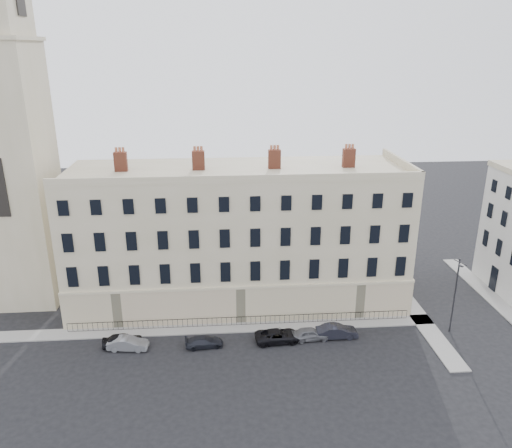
# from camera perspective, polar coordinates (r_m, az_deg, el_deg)

# --- Properties ---
(ground) EXTENTS (160.00, 160.00, 0.00)m
(ground) POSITION_cam_1_polar(r_m,az_deg,el_deg) (48.70, 5.94, -14.47)
(ground) COLOR black
(ground) RESTS_ON ground
(terrace) EXTENTS (36.22, 12.22, 17.00)m
(terrace) POSITION_cam_1_polar(r_m,az_deg,el_deg) (55.25, -2.08, -1.31)
(terrace) COLOR #B9AF89
(terrace) RESTS_ON ground
(church_tower) EXTENTS (8.00, 8.13, 44.00)m
(church_tower) POSITION_cam_1_polar(r_m,az_deg,el_deg) (58.59, -26.84, 9.14)
(church_tower) COLOR #B9AF89
(church_tower) RESTS_ON ground
(pavement_terrace) EXTENTS (48.00, 2.00, 0.12)m
(pavement_terrace) POSITION_cam_1_polar(r_m,az_deg,el_deg) (52.25, -6.15, -11.82)
(pavement_terrace) COLOR gray
(pavement_terrace) RESTS_ON ground
(pavement_east_return) EXTENTS (2.00, 24.00, 0.12)m
(pavement_east_return) POSITION_cam_1_polar(r_m,az_deg,el_deg) (58.67, 17.28, -8.93)
(pavement_east_return) COLOR gray
(pavement_east_return) RESTS_ON ground
(pavement_adjacent) EXTENTS (2.00, 20.00, 0.12)m
(pavement_adjacent) POSITION_cam_1_polar(r_m,az_deg,el_deg) (64.47, 25.00, -7.29)
(pavement_adjacent) COLOR gray
(pavement_adjacent) RESTS_ON ground
(railings) EXTENTS (35.00, 0.04, 0.96)m
(railings) POSITION_cam_1_polar(r_m,az_deg,el_deg) (52.34, -1.70, -11.02)
(railings) COLOR black
(railings) RESTS_ON ground
(car_a) EXTENTS (3.97, 1.99, 1.30)m
(car_a) POSITION_cam_1_polar(r_m,az_deg,el_deg) (50.69, -15.01, -12.73)
(car_a) COLOR black
(car_a) RESTS_ON ground
(car_b) EXTENTS (3.94, 1.71, 1.26)m
(car_b) POSITION_cam_1_polar(r_m,az_deg,el_deg) (50.14, -14.44, -13.09)
(car_b) COLOR slate
(car_b) RESTS_ON ground
(car_c) EXTENTS (3.76, 1.80, 1.06)m
(car_c) POSITION_cam_1_polar(r_m,az_deg,el_deg) (49.32, -5.95, -13.25)
(car_c) COLOR black
(car_c) RESTS_ON ground
(car_d) EXTENTS (4.61, 2.39, 1.24)m
(car_d) POSITION_cam_1_polar(r_m,az_deg,el_deg) (49.82, 2.52, -12.65)
(car_d) COLOR black
(car_d) RESTS_ON ground
(car_e) EXTENTS (3.78, 1.73, 1.26)m
(car_e) POSITION_cam_1_polar(r_m,az_deg,el_deg) (50.36, 6.22, -12.37)
(car_e) COLOR slate
(car_e) RESTS_ON ground
(car_f) EXTENTS (4.11, 1.47, 1.35)m
(car_f) POSITION_cam_1_polar(r_m,az_deg,el_deg) (50.99, 9.21, -12.03)
(car_f) COLOR black
(car_f) RESTS_ON ground
(streetlamp) EXTENTS (0.79, 1.64, 8.00)m
(streetlamp) POSITION_cam_1_polar(r_m,az_deg,el_deg) (53.15, 21.81, -7.27)
(streetlamp) COLOR #2C2C31
(streetlamp) RESTS_ON ground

